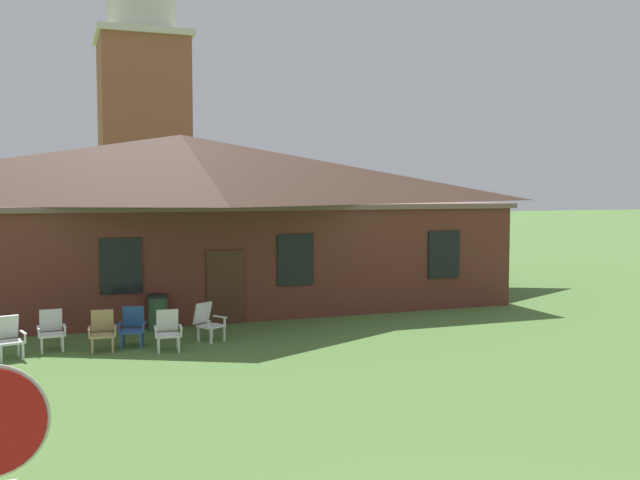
{
  "coord_description": "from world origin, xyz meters",
  "views": [
    {
      "loc": [
        -4.07,
        -4.97,
        3.83
      ],
      "look_at": [
        1.05,
        8.99,
        2.77
      ],
      "focal_mm": 40.46,
      "sensor_mm": 36.0,
      "label": 1
    }
  ],
  "objects_px": {
    "lawn_chair_middle": "(133,326)",
    "trash_bin": "(158,312)",
    "lawn_chair_by_porch": "(8,336)",
    "lawn_chair_far_side": "(208,321)",
    "lawn_chair_near_door": "(51,329)",
    "lawn_chair_left_end": "(102,330)",
    "lawn_chair_right_end": "(168,329)"
  },
  "relations": [
    {
      "from": "lawn_chair_near_door",
      "to": "lawn_chair_far_side",
      "type": "xyz_separation_m",
      "value": [
        3.71,
        -0.23,
        0.0
      ]
    },
    {
      "from": "lawn_chair_by_porch",
      "to": "lawn_chair_middle",
      "type": "bearing_deg",
      "value": 6.71
    },
    {
      "from": "lawn_chair_far_side",
      "to": "lawn_chair_by_porch",
      "type": "bearing_deg",
      "value": -175.9
    },
    {
      "from": "lawn_chair_right_end",
      "to": "trash_bin",
      "type": "height_order",
      "value": "trash_bin"
    },
    {
      "from": "lawn_chair_left_end",
      "to": "trash_bin",
      "type": "height_order",
      "value": "trash_bin"
    },
    {
      "from": "lawn_chair_near_door",
      "to": "lawn_chair_far_side",
      "type": "bearing_deg",
      "value": -3.55
    },
    {
      "from": "lawn_chair_near_door",
      "to": "lawn_chair_left_end",
      "type": "xyz_separation_m",
      "value": [
        1.14,
        -0.5,
        0.0
      ]
    },
    {
      "from": "lawn_chair_right_end",
      "to": "trash_bin",
      "type": "relative_size",
      "value": 0.98
    },
    {
      "from": "lawn_chair_middle",
      "to": "trash_bin",
      "type": "distance_m",
      "value": 1.98
    },
    {
      "from": "lawn_chair_by_porch",
      "to": "lawn_chair_near_door",
      "type": "height_order",
      "value": "same"
    },
    {
      "from": "lawn_chair_by_porch",
      "to": "lawn_chair_left_end",
      "type": "height_order",
      "value": "same"
    },
    {
      "from": "lawn_chair_by_porch",
      "to": "lawn_chair_far_side",
      "type": "height_order",
      "value": "same"
    },
    {
      "from": "lawn_chair_near_door",
      "to": "lawn_chair_right_end",
      "type": "xyz_separation_m",
      "value": [
        2.6,
        -0.99,
        0.0
      ]
    },
    {
      "from": "lawn_chair_near_door",
      "to": "lawn_chair_middle",
      "type": "distance_m",
      "value": 1.87
    },
    {
      "from": "lawn_chair_right_end",
      "to": "lawn_chair_by_porch",
      "type": "bearing_deg",
      "value": 172.97
    },
    {
      "from": "lawn_chair_left_end",
      "to": "lawn_chair_by_porch",
      "type": "bearing_deg",
      "value": -178.21
    },
    {
      "from": "lawn_chair_middle",
      "to": "lawn_chair_right_end",
      "type": "distance_m",
      "value": 1.06
    },
    {
      "from": "lawn_chair_by_porch",
      "to": "lawn_chair_left_end",
      "type": "xyz_separation_m",
      "value": [
        2.05,
        0.06,
        0.0
      ]
    },
    {
      "from": "lawn_chair_left_end",
      "to": "lawn_chair_middle",
      "type": "relative_size",
      "value": 1.0
    },
    {
      "from": "lawn_chair_right_end",
      "to": "lawn_chair_near_door",
      "type": "bearing_deg",
      "value": 159.08
    },
    {
      "from": "lawn_chair_right_end",
      "to": "lawn_chair_far_side",
      "type": "relative_size",
      "value": 1.0
    },
    {
      "from": "lawn_chair_by_porch",
      "to": "lawn_chair_left_end",
      "type": "relative_size",
      "value": 1.0
    },
    {
      "from": "lawn_chair_by_porch",
      "to": "trash_bin",
      "type": "height_order",
      "value": "trash_bin"
    },
    {
      "from": "lawn_chair_by_porch",
      "to": "lawn_chair_near_door",
      "type": "distance_m",
      "value": 1.07
    },
    {
      "from": "lawn_chair_left_end",
      "to": "lawn_chair_right_end",
      "type": "relative_size",
      "value": 1.0
    },
    {
      "from": "lawn_chair_left_end",
      "to": "lawn_chair_middle",
      "type": "height_order",
      "value": "same"
    },
    {
      "from": "lawn_chair_by_porch",
      "to": "lawn_chair_left_end",
      "type": "bearing_deg",
      "value": 1.79
    },
    {
      "from": "lawn_chair_left_end",
      "to": "trash_bin",
      "type": "relative_size",
      "value": 0.98
    },
    {
      "from": "lawn_chair_left_end",
      "to": "lawn_chair_right_end",
      "type": "distance_m",
      "value": 1.54
    },
    {
      "from": "lawn_chair_near_door",
      "to": "lawn_chair_far_side",
      "type": "relative_size",
      "value": 1.0
    },
    {
      "from": "lawn_chair_right_end",
      "to": "lawn_chair_far_side",
      "type": "bearing_deg",
      "value": 34.56
    },
    {
      "from": "lawn_chair_by_porch",
      "to": "lawn_chair_far_side",
      "type": "bearing_deg",
      "value": 4.1
    }
  ]
}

